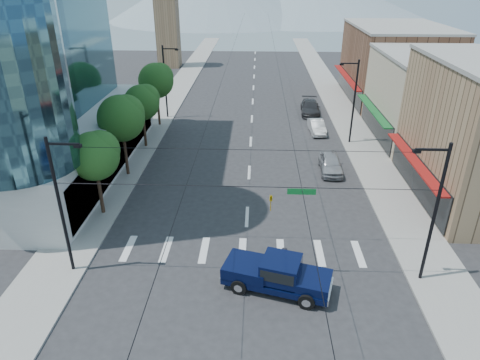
{
  "coord_description": "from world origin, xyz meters",
  "views": [
    {
      "loc": [
        0.61,
        -22.28,
        17.13
      ],
      "look_at": [
        -0.55,
        6.29,
        3.0
      ],
      "focal_mm": 32.0,
      "sensor_mm": 36.0,
      "label": 1
    }
  ],
  "objects_px": {
    "pedestrian": "(285,261)",
    "parked_car_near": "(331,163)",
    "pickup_truck": "(276,273)",
    "parked_car_mid": "(317,127)",
    "parked_car_far": "(310,107)"
  },
  "relations": [
    {
      "from": "pedestrian",
      "to": "parked_car_near",
      "type": "distance_m",
      "value": 16.27
    },
    {
      "from": "parked_car_near",
      "to": "pickup_truck",
      "type": "bearing_deg",
      "value": -107.38
    },
    {
      "from": "pedestrian",
      "to": "parked_car_mid",
      "type": "xyz_separation_m",
      "value": [
        5.1,
        26.07,
        -0.27
      ]
    },
    {
      "from": "pedestrian",
      "to": "parked_car_mid",
      "type": "height_order",
      "value": "pedestrian"
    },
    {
      "from": "pedestrian",
      "to": "parked_car_mid",
      "type": "relative_size",
      "value": 0.45
    },
    {
      "from": "pedestrian",
      "to": "parked_car_mid",
      "type": "bearing_deg",
      "value": 5.6
    },
    {
      "from": "parked_car_near",
      "to": "parked_car_far",
      "type": "xyz_separation_m",
      "value": [
        0.0,
        17.97,
        0.0
      ]
    },
    {
      "from": "parked_car_near",
      "to": "parked_car_mid",
      "type": "height_order",
      "value": "parked_car_near"
    },
    {
      "from": "pedestrian",
      "to": "parked_car_far",
      "type": "height_order",
      "value": "pedestrian"
    },
    {
      "from": "pickup_truck",
      "to": "parked_car_near",
      "type": "bearing_deg",
      "value": 87.0
    },
    {
      "from": "pedestrian",
      "to": "parked_car_far",
      "type": "xyz_separation_m",
      "value": [
        5.1,
        33.42,
        -0.16
      ]
    },
    {
      "from": "pickup_truck",
      "to": "parked_car_far",
      "type": "xyz_separation_m",
      "value": [
        5.67,
        34.74,
        -0.28
      ]
    },
    {
      "from": "pickup_truck",
      "to": "parked_car_mid",
      "type": "distance_m",
      "value": 27.98
    },
    {
      "from": "pickup_truck",
      "to": "parked_car_near",
      "type": "height_order",
      "value": "pickup_truck"
    },
    {
      "from": "pedestrian",
      "to": "parked_car_mid",
      "type": "distance_m",
      "value": 26.57
    }
  ]
}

